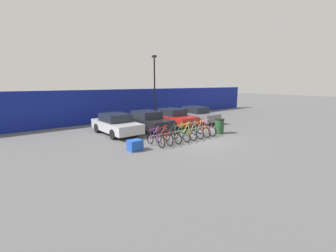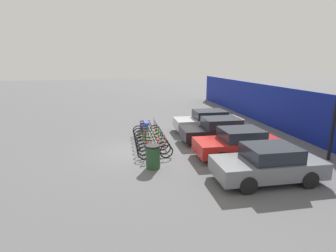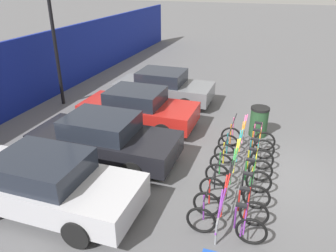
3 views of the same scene
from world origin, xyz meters
name	(u,v)px [view 3 (image 3 of 3)]	position (x,y,z in m)	size (l,w,h in m)	color
ground_plane	(260,172)	(0.00, 0.00, 0.00)	(120.00, 120.00, 0.00)	#59595B
bike_rack	(234,167)	(-0.77, 0.68, 0.50)	(4.72, 0.04, 0.57)	gray
bicycle_purple	(226,224)	(-2.86, 0.53, 0.38)	(0.68, 1.71, 1.05)	black
bicycle_red	(230,207)	(-2.29, 0.53, 0.38)	(0.68, 1.71, 1.05)	black
bicycle_black	(234,191)	(-1.67, 0.53, 0.38)	(0.68, 1.71, 1.05)	black
bicycle_green	(238,177)	(-1.01, 0.53, 0.38)	(0.68, 1.71, 1.05)	black
bicycle_yellow	(241,165)	(-0.45, 0.53, 0.38)	(0.68, 1.71, 1.05)	black
bicycle_teal	(243,155)	(0.16, 0.53, 0.38)	(0.68, 1.71, 1.05)	black
bicycle_orange	(246,145)	(0.78, 0.53, 0.38)	(0.68, 1.71, 1.05)	black
bicycle_pink	(248,138)	(1.32, 0.53, 0.38)	(0.68, 1.71, 1.05)	black
car_silver	(47,183)	(-3.18, 4.64, 0.69)	(1.91, 4.36, 1.40)	#B7B7BC
car_black	(104,139)	(-0.74, 4.49, 0.69)	(1.91, 4.32, 1.40)	black
car_red	(138,108)	(1.78, 4.49, 0.69)	(1.91, 4.13, 1.40)	red
car_grey	(164,87)	(4.40, 4.44, 0.69)	(1.91, 4.10, 1.40)	slate
lamp_post	(52,23)	(2.86, 8.50, 3.34)	(0.24, 0.44, 5.98)	black
trash_bin	(259,121)	(2.40, 0.28, 0.52)	(0.63, 0.63, 1.03)	#234728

